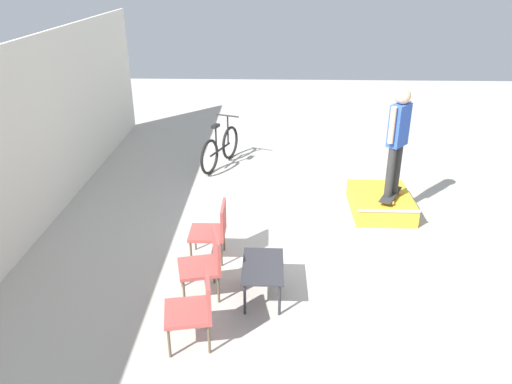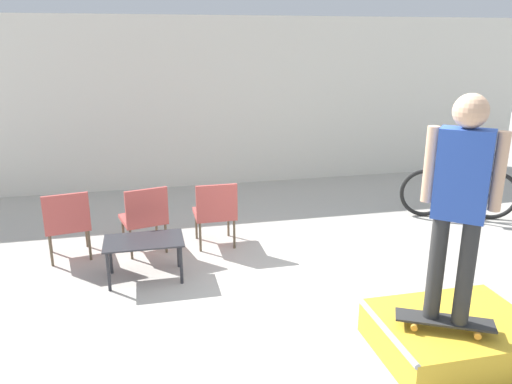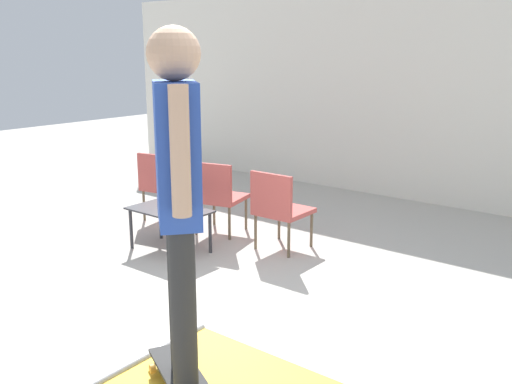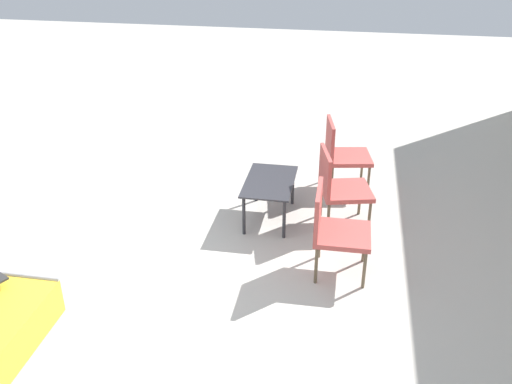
# 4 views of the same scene
# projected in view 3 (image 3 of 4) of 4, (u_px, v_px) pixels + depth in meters

# --- Properties ---
(ground_plane) EXTENTS (24.00, 24.00, 0.00)m
(ground_plane) POSITION_uv_depth(u_px,v_px,m) (209.00, 327.00, 4.49)
(ground_plane) COLOR #B7B2A8
(house_wall_back) EXTENTS (12.00, 0.06, 3.00)m
(house_wall_back) POSITION_uv_depth(u_px,v_px,m) (444.00, 97.00, 7.71)
(house_wall_back) COLOR white
(house_wall_back) RESTS_ON ground_plane
(skateboard_on_ramp) EXTENTS (0.78, 0.53, 0.07)m
(skateboard_on_ramp) POSITION_uv_depth(u_px,v_px,m) (185.00, 381.00, 3.05)
(skateboard_on_ramp) COLOR #2D2D2D
(skateboard_on_ramp) RESTS_ON skate_ramp_box
(person_skater) EXTENTS (0.46, 0.40, 1.82)m
(person_skater) POSITION_uv_depth(u_px,v_px,m) (178.00, 182.00, 2.79)
(person_skater) COLOR #2D2D2D
(person_skater) RESTS_ON skateboard_on_ramp
(coffee_table) EXTENTS (0.87, 0.53, 0.47)m
(coffee_table) POSITION_uv_depth(u_px,v_px,m) (170.00, 214.00, 6.11)
(coffee_table) COLOR #2D2D33
(coffee_table) RESTS_ON ground_plane
(patio_chair_left) EXTENTS (0.60, 0.60, 0.88)m
(patio_chair_left) POSITION_uv_depth(u_px,v_px,m) (163.00, 182.00, 7.19)
(patio_chair_left) COLOR brown
(patio_chair_left) RESTS_ON ground_plane
(patio_chair_center) EXTENTS (0.63, 0.63, 0.88)m
(patio_chair_center) POSITION_uv_depth(u_px,v_px,m) (217.00, 193.00, 6.64)
(patio_chair_center) COLOR brown
(patio_chair_center) RESTS_ON ground_plane
(patio_chair_right) EXTENTS (0.52, 0.52, 0.88)m
(patio_chair_right) POSITION_uv_depth(u_px,v_px,m) (279.00, 206.00, 6.10)
(patio_chair_right) COLOR brown
(patio_chair_right) RESTS_ON ground_plane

